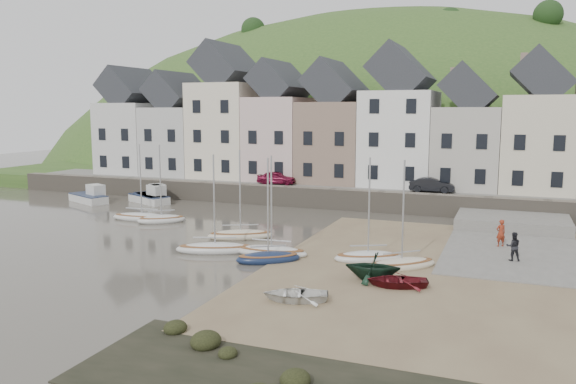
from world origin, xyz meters
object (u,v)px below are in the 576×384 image
at_px(rowboat_green, 373,266).
at_px(rowboat_red, 397,280).
at_px(person_dark, 513,246).
at_px(car_left, 276,178).
at_px(rowboat_white, 295,294).
at_px(sailboat_0, 142,217).
at_px(person_red, 501,233).
at_px(car_right, 432,185).

xyz_separation_m(rowboat_green, rowboat_red, (1.39, -0.63, -0.43)).
bearing_deg(person_dark, car_left, -49.97).
bearing_deg(rowboat_white, sailboat_0, -145.70).
distance_m(rowboat_green, rowboat_red, 1.59).
bearing_deg(car_left, person_dark, -135.22).
distance_m(rowboat_white, car_left, 29.82).
bearing_deg(rowboat_green, rowboat_red, 58.71).
bearing_deg(person_red, rowboat_green, 26.74).
distance_m(sailboat_0, person_red, 26.98).
distance_m(rowboat_green, car_right, 22.70).
relative_size(rowboat_red, person_red, 1.72).
height_order(rowboat_white, car_right, car_right).
distance_m(rowboat_red, person_red, 11.60).
bearing_deg(car_left, rowboat_green, -155.30).
relative_size(car_left, car_right, 0.96).
bearing_deg(car_left, car_right, -98.46).
bearing_deg(person_red, car_right, -96.91).
bearing_deg(car_left, rowboat_red, -153.64).
bearing_deg(car_right, rowboat_red, -179.73).
bearing_deg(rowboat_white, rowboat_green, 131.36).
xyz_separation_m(sailboat_0, person_red, (26.96, 0.62, 0.73)).
height_order(sailboat_0, rowboat_red, sailboat_0).
bearing_deg(rowboat_red, person_red, 140.42).
relative_size(rowboat_green, car_left, 0.75).
distance_m(rowboat_green, car_left, 27.10).
bearing_deg(car_right, person_red, -157.79).
bearing_deg(sailboat_0, person_red, 1.31).
height_order(sailboat_0, car_left, sailboat_0).
bearing_deg(sailboat_0, rowboat_white, -37.03).
xyz_separation_m(person_red, car_right, (-6.01, 12.66, 1.24)).
bearing_deg(rowboat_green, rowboat_white, -36.89).
xyz_separation_m(rowboat_white, car_right, (2.58, 27.14, 1.87)).
bearing_deg(person_red, rowboat_red, 34.27).
distance_m(rowboat_white, rowboat_red, 5.54).
height_order(rowboat_white, car_left, car_left).
bearing_deg(person_dark, rowboat_red, 40.03).
height_order(person_dark, car_right, car_right).
distance_m(rowboat_green, person_red, 11.66).
relative_size(person_dark, car_left, 0.45).
height_order(person_red, car_right, car_right).
relative_size(rowboat_white, rowboat_green, 1.07).
bearing_deg(rowboat_white, person_red, 130.67).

